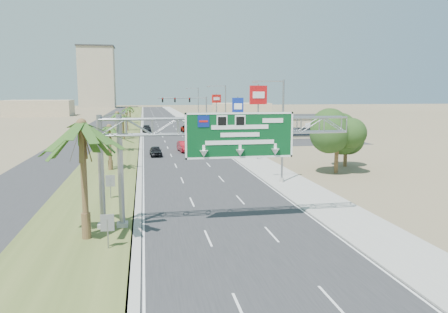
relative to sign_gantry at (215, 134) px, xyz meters
name	(u,v)px	position (x,y,z in m)	size (l,w,h in m)	color
ground	(273,285)	(1.06, -9.93, -6.06)	(600.00, 600.00, 0.00)	#8C7A59
road	(164,123)	(1.06, 100.07, -6.05)	(12.00, 300.00, 0.02)	#28282B
sidewalk_right	(193,123)	(9.56, 100.07, -6.01)	(4.00, 300.00, 0.10)	#9E9B93
median_grass	(129,123)	(-8.94, 100.07, -6.00)	(7.00, 300.00, 0.12)	#475324
opposing_road	(103,124)	(-15.94, 100.07, -6.05)	(8.00, 300.00, 0.02)	#28282B
sign_gantry	(215,134)	(0.00, 0.00, 0.00)	(16.75, 1.24, 7.50)	gray
palm_near	(82,125)	(-8.14, -1.93, 0.87)	(5.70, 5.70, 8.35)	brown
palm_row_b	(109,128)	(-8.44, 22.07, -1.16)	(3.99, 3.99, 5.95)	brown
palm_row_c	(117,114)	(-8.44, 38.07, -0.39)	(3.99, 3.99, 6.75)	brown
palm_row_d	(123,116)	(-8.44, 56.07, -1.64)	(3.99, 3.99, 5.45)	brown
palm_row_e	(127,109)	(-8.44, 75.07, -0.97)	(3.99, 3.99, 6.15)	brown
palm_row_f	(130,107)	(-8.44, 100.07, -1.35)	(3.99, 3.99, 5.75)	brown
streetlight_near	(281,135)	(8.36, 12.07, -1.36)	(3.27, 0.44, 10.00)	gray
streetlight_mid	(224,118)	(8.36, 42.07, -1.36)	(3.27, 0.44, 10.00)	gray
streetlight_far	(198,110)	(8.36, 78.07, -1.36)	(3.27, 0.44, 10.00)	gray
signal_mast	(197,112)	(6.23, 62.05, -1.21)	(10.28, 0.71, 8.00)	gray
store_building	(283,127)	(23.06, 56.07, -4.06)	(18.00, 10.00, 4.00)	tan
oak_near	(337,132)	(16.06, 16.07, -1.53)	(4.50, 4.50, 6.80)	brown
oak_far	(346,135)	(19.06, 20.07, -2.24)	(3.50, 3.50, 5.60)	brown
median_signback_a	(107,225)	(-6.74, -3.93, -4.61)	(0.75, 0.08, 2.08)	gray
median_signback_b	(110,183)	(-7.44, 8.07, -4.61)	(0.75, 0.08, 2.08)	gray
tower_distant	(97,78)	(-30.94, 240.07, 11.44)	(20.00, 16.00, 35.00)	#B6A88A
building_distant_left	(39,108)	(-43.94, 150.07, -3.06)	(24.00, 14.00, 6.00)	tan
building_distant_right	(241,110)	(31.06, 130.07, -3.56)	(20.00, 12.00, 5.00)	tan
car_left_lane	(156,151)	(-3.07, 32.82, -5.37)	(1.61, 4.01, 1.37)	black
car_mid_lane	(185,147)	(1.32, 36.65, -5.27)	(1.66, 4.76, 1.57)	maroon
car_right_lane	(187,129)	(4.91, 69.37, -5.31)	(2.47, 5.37, 1.49)	gray
car_far	(146,129)	(-4.06, 71.51, -5.34)	(2.01, 4.95, 1.44)	black
pole_sign_red_near	(258,100)	(10.06, 27.01, 1.78)	(2.41, 0.82, 9.88)	gray
pole_sign_blue	(238,108)	(11.79, 47.48, -0.01)	(2.02, 0.71, 8.10)	gray
pole_sign_red_far	(216,102)	(11.18, 66.84, 0.73)	(2.13, 1.17, 8.59)	gray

